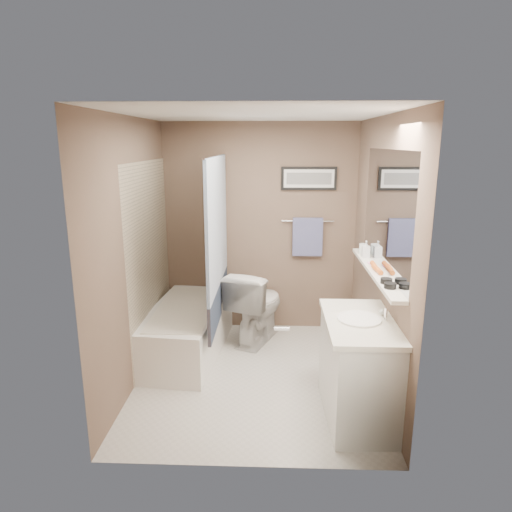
{
  "coord_description": "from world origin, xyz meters",
  "views": [
    {
      "loc": [
        0.16,
        -3.94,
        2.18
      ],
      "look_at": [
        0.0,
        0.15,
        1.15
      ],
      "focal_mm": 32.0,
      "sensor_mm": 36.0,
      "label": 1
    }
  ],
  "objects_px": {
    "bathtub": "(186,331)",
    "hair_brush_front": "(377,269)",
    "candle_bowl_near": "(390,286)",
    "soap_bottle": "(366,249)",
    "hair_brush_back": "(374,266)",
    "vanity": "(359,371)",
    "glass_jar": "(363,249)",
    "candle_bowl_far": "(386,281)",
    "toilet": "(256,305)"
  },
  "relations": [
    {
      "from": "bathtub",
      "to": "hair_brush_front",
      "type": "height_order",
      "value": "hair_brush_front"
    },
    {
      "from": "candle_bowl_near",
      "to": "soap_bottle",
      "type": "relative_size",
      "value": 0.57
    },
    {
      "from": "candle_bowl_near",
      "to": "hair_brush_back",
      "type": "relative_size",
      "value": 0.41
    },
    {
      "from": "vanity",
      "to": "glass_jar",
      "type": "height_order",
      "value": "glass_jar"
    },
    {
      "from": "candle_bowl_far",
      "to": "glass_jar",
      "type": "height_order",
      "value": "glass_jar"
    },
    {
      "from": "candle_bowl_near",
      "to": "glass_jar",
      "type": "relative_size",
      "value": 0.9
    },
    {
      "from": "candle_bowl_near",
      "to": "hair_brush_back",
      "type": "distance_m",
      "value": 0.55
    },
    {
      "from": "toilet",
      "to": "hair_brush_front",
      "type": "xyz_separation_m",
      "value": [
        1.06,
        -1.06,
        0.72
      ]
    },
    {
      "from": "bathtub",
      "to": "vanity",
      "type": "height_order",
      "value": "vanity"
    },
    {
      "from": "candle_bowl_far",
      "to": "vanity",
      "type": "bearing_deg",
      "value": -158.21
    },
    {
      "from": "vanity",
      "to": "hair_brush_front",
      "type": "distance_m",
      "value": 0.86
    },
    {
      "from": "toilet",
      "to": "soap_bottle",
      "type": "height_order",
      "value": "soap_bottle"
    },
    {
      "from": "candle_bowl_far",
      "to": "soap_bottle",
      "type": "xyz_separation_m",
      "value": [
        0.0,
        0.83,
        0.06
      ]
    },
    {
      "from": "hair_brush_front",
      "to": "glass_jar",
      "type": "height_order",
      "value": "glass_jar"
    },
    {
      "from": "candle_bowl_near",
      "to": "glass_jar",
      "type": "height_order",
      "value": "glass_jar"
    },
    {
      "from": "toilet",
      "to": "candle_bowl_near",
      "type": "bearing_deg",
      "value": 146.88
    },
    {
      "from": "vanity",
      "to": "glass_jar",
      "type": "bearing_deg",
      "value": 77.59
    },
    {
      "from": "glass_jar",
      "to": "hair_brush_back",
      "type": "bearing_deg",
      "value": -90.0
    },
    {
      "from": "bathtub",
      "to": "candle_bowl_far",
      "type": "xyz_separation_m",
      "value": [
        1.79,
        -1.02,
        0.89
      ]
    },
    {
      "from": "bathtub",
      "to": "candle_bowl_near",
      "type": "relative_size",
      "value": 16.67
    },
    {
      "from": "glass_jar",
      "to": "bathtub",
      "type": "bearing_deg",
      "value": 177.72
    },
    {
      "from": "candle_bowl_near",
      "to": "candle_bowl_far",
      "type": "distance_m",
      "value": 0.12
    },
    {
      "from": "vanity",
      "to": "bathtub",
      "type": "bearing_deg",
      "value": 143.38
    },
    {
      "from": "candle_bowl_far",
      "to": "hair_brush_front",
      "type": "height_order",
      "value": "hair_brush_front"
    },
    {
      "from": "bathtub",
      "to": "hair_brush_front",
      "type": "relative_size",
      "value": 6.82
    },
    {
      "from": "vanity",
      "to": "hair_brush_back",
      "type": "height_order",
      "value": "hair_brush_back"
    },
    {
      "from": "bathtub",
      "to": "candle_bowl_far",
      "type": "relative_size",
      "value": 16.67
    },
    {
      "from": "toilet",
      "to": "vanity",
      "type": "xyz_separation_m",
      "value": [
        0.87,
        -1.45,
        -0.01
      ]
    },
    {
      "from": "candle_bowl_near",
      "to": "bathtub",
      "type": "bearing_deg",
      "value": 147.36
    },
    {
      "from": "hair_brush_front",
      "to": "soap_bottle",
      "type": "bearing_deg",
      "value": 90.0
    },
    {
      "from": "vanity",
      "to": "hair_brush_back",
      "type": "relative_size",
      "value": 4.09
    },
    {
      "from": "bathtub",
      "to": "candle_bowl_near",
      "type": "distance_m",
      "value": 2.3
    },
    {
      "from": "candle_bowl_far",
      "to": "glass_jar",
      "type": "bearing_deg",
      "value": 90.0
    },
    {
      "from": "vanity",
      "to": "candle_bowl_far",
      "type": "bearing_deg",
      "value": 19.61
    },
    {
      "from": "hair_brush_front",
      "to": "glass_jar",
      "type": "distance_m",
      "value": 0.63
    },
    {
      "from": "bathtub",
      "to": "candle_bowl_far",
      "type": "height_order",
      "value": "candle_bowl_far"
    },
    {
      "from": "soap_bottle",
      "to": "hair_brush_back",
      "type": "bearing_deg",
      "value": -90.0
    },
    {
      "from": "candle_bowl_near",
      "to": "hair_brush_back",
      "type": "xyz_separation_m",
      "value": [
        0.0,
        0.55,
        0.0
      ]
    },
    {
      "from": "hair_brush_front",
      "to": "toilet",
      "type": "bearing_deg",
      "value": 134.92
    },
    {
      "from": "glass_jar",
      "to": "vanity",
      "type": "bearing_deg",
      "value": -100.22
    },
    {
      "from": "bathtub",
      "to": "toilet",
      "type": "relative_size",
      "value": 1.81
    },
    {
      "from": "bathtub",
      "to": "glass_jar",
      "type": "height_order",
      "value": "glass_jar"
    },
    {
      "from": "hair_brush_back",
      "to": "soap_bottle",
      "type": "bearing_deg",
      "value": 90.0
    },
    {
      "from": "candle_bowl_far",
      "to": "toilet",
      "type": "bearing_deg",
      "value": 127.47
    },
    {
      "from": "hair_brush_front",
      "to": "hair_brush_back",
      "type": "relative_size",
      "value": 1.0
    },
    {
      "from": "glass_jar",
      "to": "candle_bowl_near",
      "type": "bearing_deg",
      "value": -90.0
    },
    {
      "from": "hair_brush_front",
      "to": "bathtub",
      "type": "bearing_deg",
      "value": 158.48
    },
    {
      "from": "vanity",
      "to": "hair_brush_back",
      "type": "bearing_deg",
      "value": 67.78
    },
    {
      "from": "bathtub",
      "to": "glass_jar",
      "type": "relative_size",
      "value": 15.0
    },
    {
      "from": "candle_bowl_far",
      "to": "glass_jar",
      "type": "xyz_separation_m",
      "value": [
        0.0,
        0.95,
        0.03
      ]
    }
  ]
}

